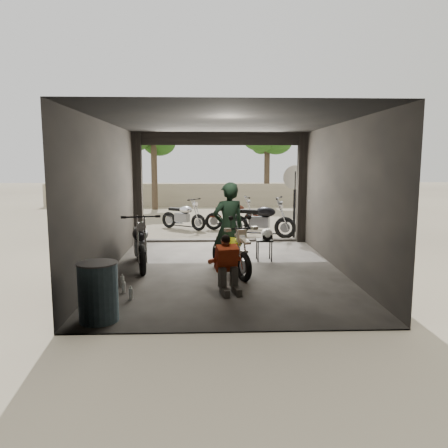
{
  "coord_description": "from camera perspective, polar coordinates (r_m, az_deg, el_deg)",
  "views": [
    {
      "loc": [
        -0.37,
        -9.31,
        2.38
      ],
      "look_at": [
        0.0,
        0.6,
        0.95
      ],
      "focal_mm": 35.0,
      "sensor_mm": 36.0,
      "label": 1
    }
  ],
  "objects": [
    {
      "name": "tree_right",
      "position": [
        23.56,
        5.68,
        11.02
      ],
      "size": [
        2.2,
        2.2,
        5.0
      ],
      "color": "#382B1E",
      "rests_on": "ground"
    },
    {
      "name": "helmet",
      "position": [
        10.42,
        5.64,
        -1.33
      ],
      "size": [
        0.31,
        0.32,
        0.26
      ],
      "primitive_type": "ellipsoid",
      "rotation": [
        0.0,
        0.0,
        0.15
      ],
      "color": "white",
      "rests_on": "stool"
    },
    {
      "name": "outside_bike_c",
      "position": [
        13.72,
        4.9,
        0.89
      ],
      "size": [
        2.06,
        1.37,
        1.29
      ],
      "primitive_type": null,
      "rotation": [
        0.0,
        0.0,
        1.24
      ],
      "color": "black",
      "rests_on": "ground"
    },
    {
      "name": "sign_post",
      "position": [
        13.75,
        9.24,
        4.49
      ],
      "size": [
        0.76,
        0.08,
        2.27
      ],
      "rotation": [
        0.0,
        0.0,
        0.13
      ],
      "color": "black",
      "rests_on": "ground"
    },
    {
      "name": "boundary_wall",
      "position": [
        23.38,
        -1.25,
        3.82
      ],
      "size": [
        18.0,
        0.3,
        1.2
      ],
      "primitive_type": "cube",
      "color": "gray",
      "rests_on": "ground"
    },
    {
      "name": "mechanic",
      "position": [
        7.92,
        0.54,
        -5.5
      ],
      "size": [
        0.66,
        0.8,
        1.01
      ],
      "primitive_type": null,
      "rotation": [
        0.0,
        0.0,
        0.23
      ],
      "color": "#CD411B",
      "rests_on": "ground"
    },
    {
      "name": "left_bike",
      "position": [
        9.97,
        -10.9,
        -2.1
      ],
      "size": [
        1.12,
        1.96,
        1.25
      ],
      "primitive_type": null,
      "rotation": [
        0.0,
        0.0,
        0.2
      ],
      "color": "black",
      "rests_on": "ground"
    },
    {
      "name": "outside_bike_b",
      "position": [
        15.3,
        1.18,
        1.44
      ],
      "size": [
        1.8,
        0.92,
        1.16
      ],
      "primitive_type": null,
      "rotation": [
        0.0,
        0.0,
        1.7
      ],
      "color": "#491D11",
      "rests_on": "ground"
    },
    {
      "name": "rider",
      "position": [
        9.33,
        0.59,
        -0.48
      ],
      "size": [
        0.83,
        0.68,
        1.94
      ],
      "primitive_type": "imported",
      "rotation": [
        0.0,
        0.0,
        3.49
      ],
      "color": "black",
      "rests_on": "ground"
    },
    {
      "name": "garage",
      "position": [
        9.93,
        0.0,
        1.82
      ],
      "size": [
        7.0,
        7.13,
        3.2
      ],
      "color": "#2D2B28",
      "rests_on": "ground"
    },
    {
      "name": "tree_left",
      "position": [
        22.03,
        -9.22,
        12.27
      ],
      "size": [
        2.2,
        2.2,
        5.6
      ],
      "color": "#382B1E",
      "rests_on": "ground"
    },
    {
      "name": "main_bike",
      "position": [
        9.2,
        0.87,
        -3.31
      ],
      "size": [
        1.23,
        1.77,
        1.09
      ],
      "primitive_type": null,
      "rotation": [
        0.0,
        0.0,
        0.38
      ],
      "color": "white",
      "rests_on": "ground"
    },
    {
      "name": "stool",
      "position": [
        10.48,
        5.27,
        -2.4
      ],
      "size": [
        0.39,
        0.39,
        0.53
      ],
      "rotation": [
        0.0,
        0.0,
        -0.37
      ],
      "color": "black",
      "rests_on": "ground"
    },
    {
      "name": "outside_bike_a",
      "position": [
        15.37,
        -5.36,
        1.33
      ],
      "size": [
        1.73,
        1.47,
        1.11
      ],
      "primitive_type": null,
      "rotation": [
        0.0,
        0.0,
        0.98
      ],
      "color": "black",
      "rests_on": "ground"
    },
    {
      "name": "oil_drum",
      "position": [
        6.8,
        -16.11,
        -8.63
      ],
      "size": [
        0.74,
        0.74,
        0.9
      ],
      "primitive_type": "cylinder",
      "rotation": [
        0.0,
        0.0,
        0.33
      ],
      "color": "#476778",
      "rests_on": "ground"
    },
    {
      "name": "ground",
      "position": [
        9.62,
        0.12,
        -6.14
      ],
      "size": [
        80.0,
        80.0,
        0.0
      ],
      "primitive_type": "plane",
      "color": "#7A6D56",
      "rests_on": "ground"
    }
  ]
}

